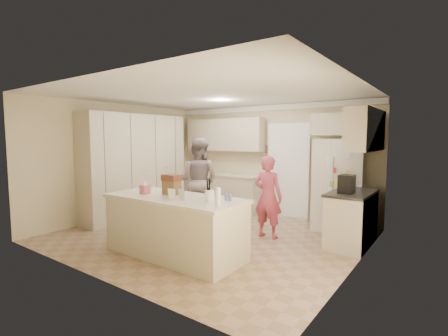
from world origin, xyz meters
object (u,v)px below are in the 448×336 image
Objects in this scene: dollhouse_body at (172,188)px; teen_boy at (199,181)px; refrigerator at (336,185)px; coffee_maker at (347,184)px; island_base at (175,227)px; utensil_crock at (210,196)px; teen_girl at (268,197)px; tissue_box at (145,189)px.

teen_boy is (-0.84, 1.65, -0.13)m from dollhouse_body.
refrigerator reaches higher than coffee_maker.
island_base is at bearing -135.70° from refrigerator.
utensil_crock is (-1.40, -1.85, -0.07)m from coffee_maker.
refrigerator reaches higher than teen_girl.
coffee_maker is at bearing 37.57° from tissue_box.
refrigerator is 3.30m from dollhouse_body.
refrigerator is 1.19× the size of teen_girl.
dollhouse_body is at bearing 26.57° from tissue_box.
utensil_crock is at bearing -3.58° from dollhouse_body.
teen_boy is at bearing 116.92° from dollhouse_body.
refrigerator is 3.34m from island_base.
coffee_maker is 0.20× the size of teen_girl.
coffee_maker is 2.84m from dollhouse_body.
tissue_box is (-2.60, -2.00, -0.07)m from coffee_maker.
teen_boy reaches higher than tissue_box.
teen_girl reaches higher than utensil_crock.
tissue_box is at bearing 89.18° from teen_boy.
island_base is at bearing 105.32° from teen_boy.
utensil_crock is at bearing 119.82° from teen_boy.
teen_girl reaches higher than tissue_box.
tissue_box is at bearing -172.87° from utensil_crock.
coffee_maker is at bearing -171.14° from teen_girl.
teen_boy reaches higher than teen_girl.
tissue_box is (-2.13, -3.00, 0.10)m from refrigerator.
tissue_box is 0.54× the size of dollhouse_body.
dollhouse_body is (-0.15, 0.10, 0.60)m from island_base.
coffee_maker is at bearing 168.73° from teen_boy.
refrigerator is 6.00× the size of coffee_maker.
refrigerator is 6.92× the size of dollhouse_body.
tissue_box is 1.90m from teen_boy.
coffee_maker is 3.28m from tissue_box.
teen_boy is (-3.04, -0.15, -0.16)m from coffee_maker.
teen_boy is (-0.99, 1.75, 0.47)m from island_base.
dollhouse_body is (-2.20, -1.80, -0.03)m from coffee_maker.
coffee_maker is 1.15× the size of dollhouse_body.
tissue_box is (-1.20, -0.15, -0.00)m from utensil_crock.
coffee_maker is at bearing 52.88° from utensil_crock.
utensil_crock is at bearing 4.40° from island_base.
refrigerator is 0.82× the size of island_base.
teen_boy reaches higher than island_base.
refrigerator is at bearing 58.38° from dollhouse_body.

